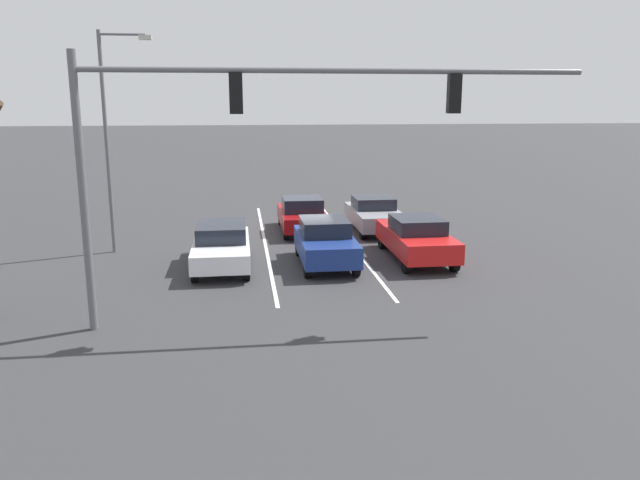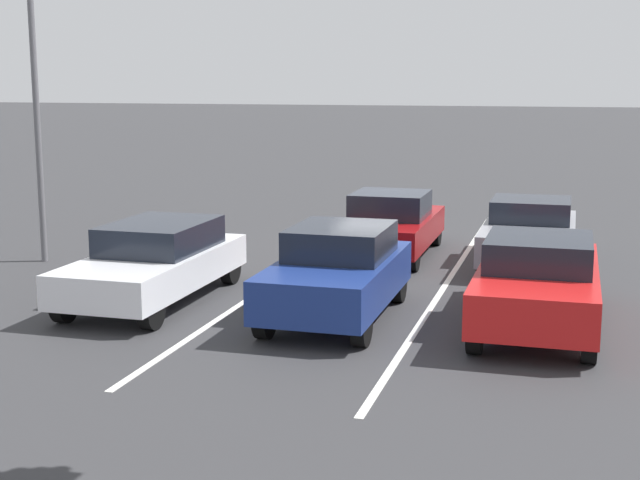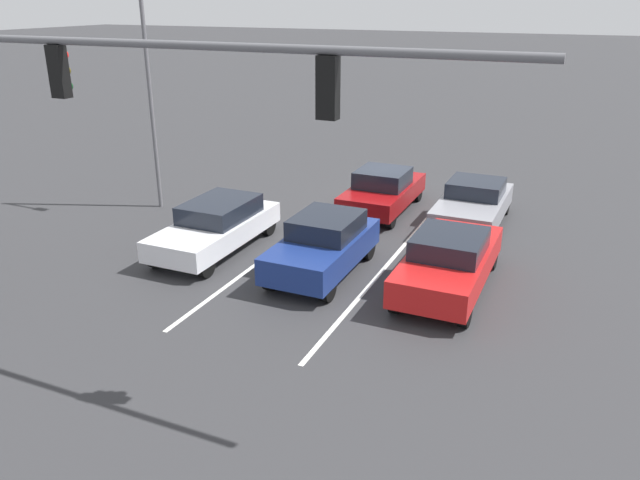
{
  "view_description": "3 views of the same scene",
  "coord_description": "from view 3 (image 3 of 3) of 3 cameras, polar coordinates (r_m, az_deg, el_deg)",
  "views": [
    {
      "loc": [
        2.66,
        26.77,
        5.61
      ],
      "look_at": [
        0.01,
        6.47,
        1.01
      ],
      "focal_mm": 35.0,
      "sensor_mm": 36.0,
      "label": 1
    },
    {
      "loc": [
        -4.08,
        20.39,
        4.07
      ],
      "look_at": [
        0.07,
        5.92,
        1.35
      ],
      "focal_mm": 50.0,
      "sensor_mm": 36.0,
      "label": 2
    },
    {
      "loc": [
        -6.52,
        20.21,
        7.05
      ],
      "look_at": [
        -0.59,
        6.92,
        1.36
      ],
      "focal_mm": 35.0,
      "sensor_mm": 36.0,
      "label": 3
    }
  ],
  "objects": [
    {
      "name": "lane_stripe_center_divider",
      "position": [
        21.01,
        -0.46,
        1.78
      ],
      "size": [
        0.12,
        16.39,
        0.01
      ],
      "primitive_type": "cube",
      "color": "silver",
      "rests_on": "ground_plane"
    },
    {
      "name": "car_maroon_midlane_second",
      "position": [
        21.91,
        5.76,
        4.54
      ],
      "size": [
        1.9,
        4.31,
        1.5
      ],
      "color": "maroon",
      "rests_on": "ground_plane"
    },
    {
      "name": "street_lamp_right_shoulder",
      "position": [
        22.12,
        -15.02,
        14.37
      ],
      "size": [
        1.88,
        0.24,
        8.03
      ],
      "color": "slate",
      "rests_on": "ground_plane"
    },
    {
      "name": "car_red_leftlane_front",
      "position": [
        16.17,
        11.71,
        -1.85
      ],
      "size": [
        1.9,
        4.76,
        1.54
      ],
      "color": "red",
      "rests_on": "ground_plane"
    },
    {
      "name": "car_navy_midlane_front",
      "position": [
        16.8,
        0.3,
        -0.43
      ],
      "size": [
        1.84,
        4.1,
        1.58
      ],
      "color": "navy",
      "rests_on": "ground_plane"
    },
    {
      "name": "car_gray_leftlane_second",
      "position": [
        21.04,
        13.83,
        3.25
      ],
      "size": [
        1.94,
        4.38,
        1.45
      ],
      "color": "gray",
      "rests_on": "ground_plane"
    },
    {
      "name": "car_white_rightlane_front",
      "position": [
        18.66,
        -9.44,
        1.36
      ],
      "size": [
        1.89,
        4.66,
        1.45
      ],
      "color": "silver",
      "rests_on": "ground_plane"
    },
    {
      "name": "lane_stripe_left_divider",
      "position": [
        19.93,
        8.47,
        0.43
      ],
      "size": [
        0.12,
        16.39,
        0.01
      ],
      "primitive_type": "cube",
      "color": "silver",
      "rests_on": "ground_plane"
    },
    {
      "name": "traffic_signal_gantry",
      "position": [
        12.8,
        -21.82,
        10.79
      ],
      "size": [
        12.49,
        0.37,
        6.75
      ],
      "color": "slate",
      "rests_on": "ground_plane"
    },
    {
      "name": "ground_plane",
      "position": [
        22.37,
        5.85,
        2.89
      ],
      "size": [
        240.0,
        240.0,
        0.0
      ],
      "primitive_type": "plane",
      "color": "#333335"
    }
  ]
}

